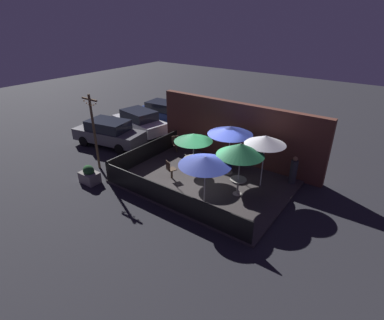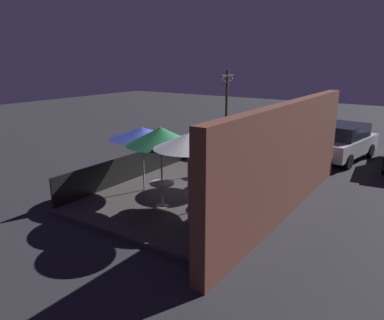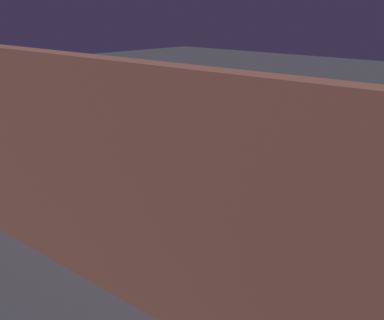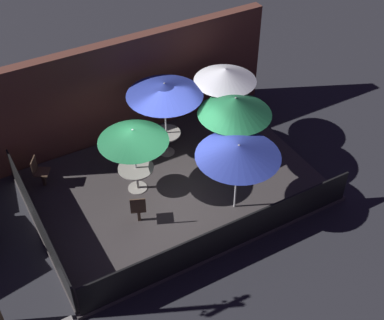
{
  "view_description": "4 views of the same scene",
  "coord_description": "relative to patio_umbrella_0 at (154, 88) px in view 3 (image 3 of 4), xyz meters",
  "views": [
    {
      "loc": [
        6.91,
        -10.51,
        7.35
      ],
      "look_at": [
        -0.58,
        -0.25,
        1.16
      ],
      "focal_mm": 28.0,
      "sensor_mm": 36.0,
      "label": 1
    },
    {
      "loc": [
        10.1,
        6.51,
        4.47
      ],
      "look_at": [
        0.32,
        -0.07,
        1.25
      ],
      "focal_mm": 35.0,
      "sensor_mm": 36.0,
      "label": 2
    },
    {
      "loc": [
        -6.28,
        7.31,
        3.98
      ],
      "look_at": [
        0.18,
        0.48,
        1.22
      ],
      "focal_mm": 50.0,
      "sensor_mm": 36.0,
      "label": 3
    },
    {
      "loc": [
        -4.98,
        -9.87,
        10.58
      ],
      "look_at": [
        0.49,
        -0.15,
        0.96
      ],
      "focal_mm": 50.0,
      "sensor_mm": 36.0,
      "label": 4
    }
  ],
  "objects": [
    {
      "name": "dining_table_2",
      "position": [
        -2.8,
        0.52,
        -1.56
      ],
      "size": [
        0.99,
        0.99,
        0.77
      ],
      "color": "#9E998E",
      "rests_on": "patio_deck"
    },
    {
      "name": "patio_umbrella_3",
      "position": [
        0.51,
        1.32,
        0.11
      ],
      "size": [
        1.84,
        1.84,
        2.5
      ],
      "color": "#B2B2B7",
      "rests_on": "patio_deck"
    },
    {
      "name": "patio_umbrella_0",
      "position": [
        0.0,
        0.0,
        0.0
      ],
      "size": [
        2.04,
        2.04,
        2.44
      ],
      "color": "#B2B2B7",
      "rests_on": "patio_deck"
    },
    {
      "name": "patio_deck",
      "position": [
        -1.84,
        0.13,
        -2.24
      ],
      "size": [
        7.83,
        5.56,
        0.12
      ],
      "color": "#383333",
      "rests_on": "ground_plane"
    },
    {
      "name": "patio_umbrella_1",
      "position": [
        -1.36,
        1.52,
        0.1
      ],
      "size": [
        2.18,
        2.18,
        2.48
      ],
      "color": "#B2B2B7",
      "rests_on": "patio_deck"
    },
    {
      "name": "dining_table_0",
      "position": [
        0.0,
        0.0,
        -1.59
      ],
      "size": [
        0.73,
        0.73,
        0.76
      ],
      "color": "#9E998E",
      "rests_on": "patio_deck"
    },
    {
      "name": "patio_umbrella_2",
      "position": [
        -2.8,
        0.52,
        -0.29
      ],
      "size": [
        1.89,
        1.89,
        2.08
      ],
      "color": "#B2B2B7",
      "rests_on": "patio_deck"
    },
    {
      "name": "patio_chair_1",
      "position": [
        -3.31,
        -0.68,
        -1.65
      ],
      "size": [
        0.52,
        0.52,
        0.95
      ],
      "rotation": [
        0.0,
        0.0,
        1.17
      ],
      "color": "#4C3828",
      "rests_on": "patio_deck"
    },
    {
      "name": "patron_0",
      "position": [
        1.62,
        2.44,
        -1.56
      ],
      "size": [
        0.48,
        0.48,
        1.36
      ],
      "rotation": [
        0.0,
        0.0,
        3.83
      ],
      "color": "#333338",
      "rests_on": "patio_deck"
    },
    {
      "name": "building_wall",
      "position": [
        -1.84,
        3.14,
        -0.65
      ],
      "size": [
        9.43,
        0.36,
        3.31
      ],
      "color": "brown",
      "rests_on": "ground_plane"
    },
    {
      "name": "patio_umbrella_4",
      "position": [
        -0.81,
        -1.43,
        -0.2
      ],
      "size": [
        2.18,
        2.18,
        2.16
      ],
      "color": "#B2B2B7",
      "rests_on": "patio_deck"
    },
    {
      "name": "patio_chair_0",
      "position": [
        -5.1,
        1.98,
        -1.66
      ],
      "size": [
        0.55,
        0.55,
        0.94
      ],
      "rotation": [
        0.0,
        0.0,
        -0.56
      ],
      "color": "#4C3828",
      "rests_on": "patio_deck"
    },
    {
      "name": "ground_plane",
      "position": [
        -1.84,
        0.13,
        -2.3
      ],
      "size": [
        60.0,
        60.0,
        0.0
      ],
      "primitive_type": "plane",
      "color": "#26262B"
    },
    {
      "name": "fence_front",
      "position": [
        -1.84,
        -2.6,
        -1.71
      ],
      "size": [
        7.63,
        0.05,
        0.95
      ],
      "color": "black",
      "rests_on": "patio_deck"
    },
    {
      "name": "dining_table_1",
      "position": [
        -1.36,
        1.52,
        -1.58
      ],
      "size": [
        0.85,
        0.85,
        0.75
      ],
      "color": "#9E998E",
      "rests_on": "patio_deck"
    }
  ]
}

